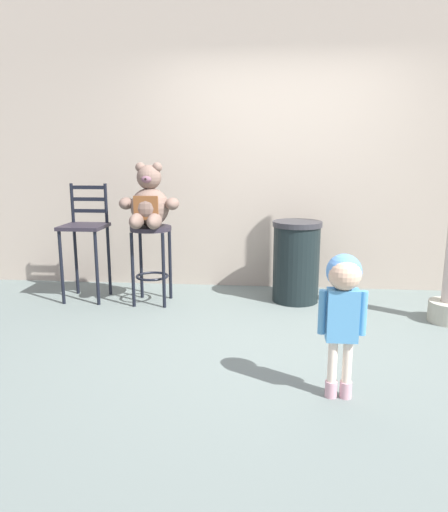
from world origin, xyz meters
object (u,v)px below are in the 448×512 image
object	(u,v)px
teddy_bear	(149,203)
trash_bin	(296,261)
bar_chair_empty	(85,233)
child_walking	(343,295)
bar_stool_with_teddy	(151,248)

from	to	relation	value
teddy_bear	trash_bin	size ratio (longest dim) A/B	0.75
bar_chair_empty	child_walking	bearing A→B (deg)	-38.93
bar_stool_with_teddy	teddy_bear	bearing A→B (deg)	-90.00
bar_stool_with_teddy	teddy_bear	xyz separation A→B (m)	(0.00, -0.03, 0.43)
trash_bin	bar_stool_with_teddy	bearing A→B (deg)	-172.39
child_walking	bar_chair_empty	xyz separation A→B (m)	(-2.22, 1.80, 0.04)
teddy_bear	trash_bin	xyz separation A→B (m)	(1.39, 0.22, -0.57)
child_walking	trash_bin	size ratio (longest dim) A/B	1.09
teddy_bear	bar_chair_empty	size ratio (longest dim) A/B	0.52
teddy_bear	trash_bin	bearing A→B (deg)	8.79
teddy_bear	child_walking	world-z (taller)	teddy_bear
teddy_bear	child_walking	size ratio (longest dim) A/B	0.69
trash_bin	bar_chair_empty	bearing A→B (deg)	-177.05
child_walking	teddy_bear	bearing A→B (deg)	-165.57
teddy_bear	bar_stool_with_teddy	bearing A→B (deg)	90.00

